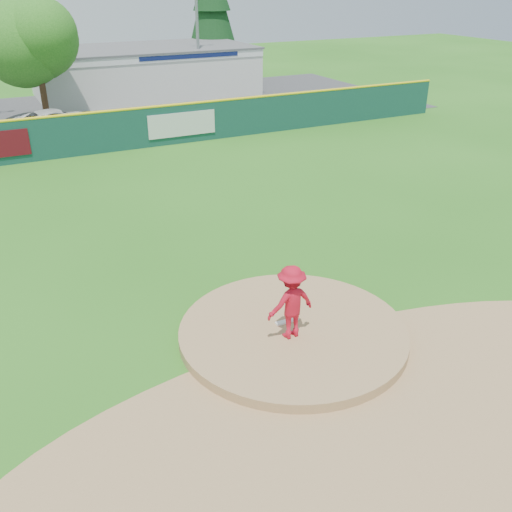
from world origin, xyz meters
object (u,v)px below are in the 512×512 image
pitcher (291,302)px  van (58,122)px  light_pole_right (197,14)px  pool_building_grp (145,71)px  conifer_tree (212,8)px  deciduous_tree (35,43)px

pitcher → van: bearing=-89.4°
van → light_pole_right: (10.74, 6.16, 4.86)m
pool_building_grp → conifer_tree: conifer_tree is taller
conifer_tree → van: bearing=-138.2°
pitcher → deciduous_tree: size_ratio=0.25×
deciduous_tree → conifer_tree: size_ratio=0.77×
van → pool_building_grp: 12.03m
pool_building_grp → conifer_tree: size_ratio=1.60×
pool_building_grp → deciduous_tree: size_ratio=2.07×
conifer_tree → pool_building_grp: bearing=-150.2°
deciduous_tree → light_pole_right: size_ratio=0.74×
pitcher → van: pitcher is taller
pitcher → pool_building_grp: size_ratio=0.12×
pitcher → light_pole_right: size_ratio=0.18×
pitcher → conifer_tree: 38.82m
pitcher → van: 23.13m
deciduous_tree → pitcher: bearing=-86.0°
pool_building_grp → light_pole_right: 5.75m
van → deciduous_tree: bearing=-2.2°
van → pitcher: bearing=174.7°
van → conifer_tree: bearing=-57.3°
pitcher → deciduous_tree: bearing=-89.1°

